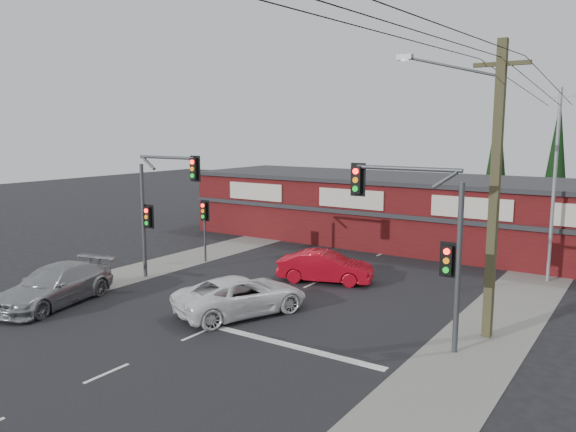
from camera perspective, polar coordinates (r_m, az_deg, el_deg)
The scene contains 18 objects.
ground at distance 22.07m, azimuth -4.85°, elevation -10.04°, with size 120.00×120.00×0.00m, color black.
road_strip at distance 25.98m, azimuth 2.08°, elevation -7.10°, with size 14.00×70.00×0.01m, color black.
verge_left at distance 31.14m, azimuth -11.40°, elevation -4.59°, with size 3.00×70.00×0.02m, color gray.
verge_right at distance 22.90m, azimuth 20.78°, elevation -9.86°, with size 3.00×70.00×0.02m, color gray.
stop_line at distance 18.99m, azimuth 0.74°, elevation -13.14°, with size 6.50×0.35×0.01m, color silver.
white_suv at distance 22.08m, azimuth -4.74°, elevation -8.04°, with size 2.42×5.26×1.46m, color white.
silver_suv at distance 25.03m, azimuth -22.60°, elevation -6.53°, with size 2.21×5.45×1.58m, color #9C9FA1.
red_sedan at distance 26.54m, azimuth 3.82°, elevation -5.16°, with size 1.54×4.42×1.46m, color #B50B19.
lane_dashes at distance 27.95m, azimuth 4.65°, elevation -5.96°, with size 0.12×52.35×0.01m.
shop_building at distance 36.48m, azimuth 10.69°, elevation 0.76°, with size 27.30×8.40×4.22m.
conifer_near at distance 41.45m, azimuth 20.44°, elevation 5.95°, with size 1.80×1.80×9.25m.
conifer_far at distance 42.76m, azimuth 25.65°, elevation 5.71°, with size 1.80×1.80×9.25m.
traffic_mast_left at distance 26.94m, azimuth -13.03°, elevation 1.77°, with size 3.77×0.27×5.97m.
traffic_mast_right at distance 18.65m, azimuth 13.73°, elevation -1.22°, with size 3.96×0.27×5.97m.
pedestal_signal at distance 30.51m, azimuth -8.47°, elevation -0.20°, with size 0.55×0.27×3.38m.
utility_pole at distance 19.92m, azimuth 19.92°, elevation 3.33°, with size 4.38×0.59×10.00m.
steel_pole at distance 28.69m, azimuth 25.45°, elevation 3.11°, with size 1.20×0.16×9.00m.
power_lines at distance 14.71m, azimuth 15.76°, elevation 16.04°, with size 2.01×29.00×1.22m.
Camera 1 is at (13.09, -16.30, 7.08)m, focal length 35.00 mm.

